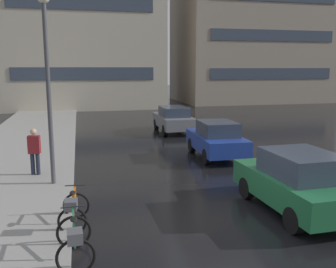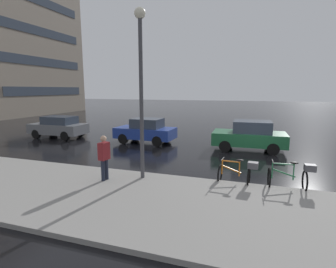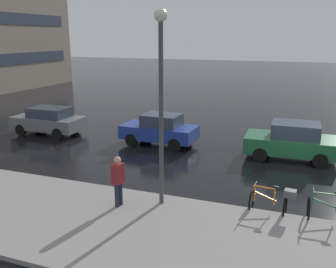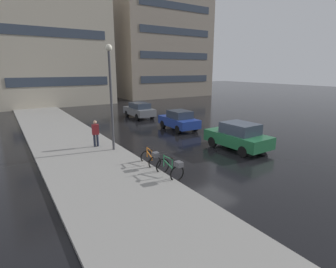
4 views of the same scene
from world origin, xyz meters
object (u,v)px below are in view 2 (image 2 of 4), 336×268
bicycle_second (239,172)px  pedestrian (104,157)px  car_blue (146,131)px  bicycle_nearest (292,176)px  car_grey (59,127)px  streetlamp (141,74)px  car_green (250,136)px

bicycle_second → pedestrian: pedestrian is taller
car_blue → bicycle_second: bearing=-134.2°
bicycle_nearest → pedestrian: (-1.39, 6.34, 0.50)m
car_grey → streetlamp: (-6.37, -9.27, 3.13)m
bicycle_nearest → car_green: 6.05m
car_blue → streetlamp: streetlamp is taller
pedestrian → streetlamp: (0.67, -1.19, 2.91)m
car_green → streetlamp: bearing=150.9°
bicycle_nearest → car_blue: size_ratio=0.38×
streetlamp → car_green: bearing=-29.1°
car_blue → car_grey: car_blue is taller
streetlamp → car_blue: bearing=22.1°
bicycle_second → car_blue: size_ratio=0.36×
bicycle_nearest → streetlamp: 6.22m
bicycle_second → bicycle_nearest: bearing=-88.6°
bicycle_second → car_grey: bearing=65.8°
car_blue → car_grey: size_ratio=0.97×
car_green → pedestrian: 8.72m
bicycle_second → pedestrian: bearing=106.3°
car_green → streetlamp: (-6.57, 3.66, 3.08)m
car_grey → pedestrian: 10.72m
car_grey → pedestrian: size_ratio=2.23×
pedestrian → bicycle_second: bearing=-73.7°
bicycle_nearest → car_green: size_ratio=0.36×
car_blue → streetlamp: (-6.63, -2.69, 3.13)m
bicycle_nearest → pedestrian: 6.51m
bicycle_second → car_green: (5.90, -0.24, 0.34)m
bicycle_second → car_blue: car_blue is taller
bicycle_nearest → car_grey: bearing=68.6°
bicycle_nearest → bicycle_second: bearing=91.4°
streetlamp → bicycle_nearest: bearing=-82.1°
car_blue → pedestrian: (-7.30, -1.50, 0.22)m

